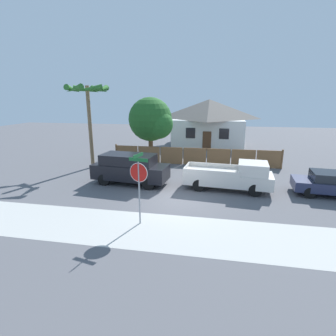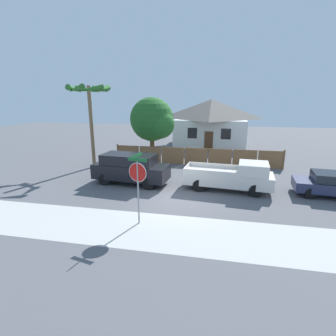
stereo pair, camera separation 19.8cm
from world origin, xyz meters
name	(u,v)px [view 1 (the left image)]	position (x,y,z in m)	size (l,w,h in m)	color
ground_plane	(176,199)	(0.00, 0.00, 0.00)	(80.00, 80.00, 0.00)	#56565B
sidewalk_strip	(163,231)	(0.00, -3.60, 0.00)	(36.00, 3.20, 0.01)	#B2B2AD
wooden_fence	(195,156)	(0.31, 7.92, 0.71)	(13.78, 0.12, 1.52)	brown
house	(209,121)	(1.03, 18.09, 2.72)	(8.37, 7.91, 5.25)	white
oak_tree	(152,121)	(-3.59, 9.21, 3.49)	(4.00, 3.81, 5.49)	brown
palm_tree	(88,96)	(-7.69, 5.70, 5.50)	(3.11, 3.33, 6.38)	brown
red_suv	(130,168)	(-3.36, 2.22, 1.04)	(4.98, 2.32, 1.94)	black
orange_pickup	(232,176)	(3.04, 2.20, 0.86)	(5.30, 2.36, 1.77)	silver
parked_sedan	(332,184)	(8.55, 2.23, 0.70)	(4.29, 2.20, 1.37)	#282D4C
stop_sign	(139,177)	(-1.16, -3.07, 2.15)	(0.88, 0.79, 3.16)	gray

